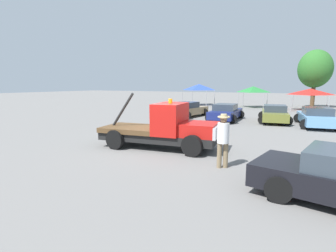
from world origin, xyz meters
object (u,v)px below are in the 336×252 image
Objects in this scene: person_near_truck at (223,136)px; parked_car_olive at (275,114)px; canopy_tent_green at (253,89)px; traffic_cone at (224,130)px; canopy_tent_red at (310,92)px; tree_left at (315,69)px; canopy_tent_blue at (199,87)px; parked_car_navy at (226,112)px; parked_car_skyblue at (316,117)px; parked_car_tan at (187,110)px; tow_truck at (165,129)px.

parked_car_olive is (0.35, 12.69, -0.47)m from person_near_truck.
traffic_cone is at bearing -84.52° from canopy_tent_green.
tree_left is (0.33, 4.24, 2.63)m from canopy_tent_red.
canopy_tent_blue is at bearing 115.25° from traffic_cone.
canopy_tent_green is (-3.55, 25.27, 1.12)m from person_near_truck.
canopy_tent_green reaches higher than traffic_cone.
tree_left is at bearing 85.62° from canopy_tent_red.
canopy_tent_blue is at bearing 27.03° from parked_car_navy.
person_near_truck is 0.37× the size of parked_car_skyblue.
parked_car_skyblue is (6.39, -0.14, 0.00)m from parked_car_navy.
parked_car_navy is at bearing -111.13° from tree_left.
canopy_tent_red is at bearing -28.68° from parked_car_navy.
parked_car_tan is 0.91× the size of parked_car_skyblue.
person_near_truck is 12.70m from parked_car_olive.
parked_car_olive is 6.90m from traffic_cone.
tree_left is at bearing 77.93° from traffic_cone.
parked_car_tan is 8.41× the size of traffic_cone.
tow_truck is 1.11× the size of parked_car_skyblue.
tree_left reaches higher than parked_car_skyblue.
canopy_tent_red is (5.86, 22.61, 1.17)m from tow_truck.
canopy_tent_red is (6.00, 12.12, 1.42)m from parked_car_navy.
canopy_tent_red reaches higher than parked_car_skyblue.
canopy_tent_blue reaches higher than parked_car_tan.
parked_car_tan and parked_car_olive have the same top height.
parked_car_tan is at bearing -130.10° from canopy_tent_red.
parked_car_navy is 13.60m from canopy_tent_red.
canopy_tent_green is at bearing -154.72° from tree_left.
canopy_tent_blue is (-10.83, 25.45, 1.35)m from person_near_truck.
canopy_tent_blue reaches higher than parked_car_olive.
tow_truck is 11.69m from parked_car_olive.
person_near_truck reaches higher than parked_car_olive.
parked_car_navy is 1.35× the size of canopy_tent_blue.
tree_left is (9.98, 15.71, 4.05)m from parked_car_tan.
person_near_truck is at bearing -143.20° from parked_car_tan.
parked_car_tan and parked_car_skyblue have the same top height.
tree_left is (6.32, 16.37, 4.05)m from parked_car_navy.
parked_car_olive is at bearing -99.79° from tree_left.
tow_truck is 3.49m from person_near_truck.
person_near_truck is at bearing -167.15° from parked_car_navy.
parked_car_olive is at bearing -48.78° from canopy_tent_blue.
tree_left reaches higher than parked_car_navy.
parked_car_navy and parked_car_skyblue have the same top height.
parked_car_tan is 1.49× the size of canopy_tent_green.
parked_car_olive is at bearing -81.74° from parked_car_tan.
canopy_tent_green is at bearing 95.48° from traffic_cone.
canopy_tent_blue is at bearing -168.06° from tree_left.
tow_truck is at bearing 178.40° from parked_car_navy.
parked_car_skyblue is 16.99m from tree_left.
tow_truck is 10.24× the size of traffic_cone.
canopy_tent_green reaches higher than parked_car_olive.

